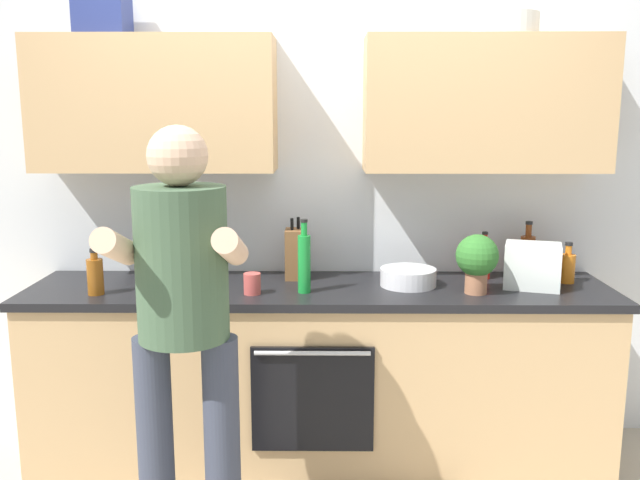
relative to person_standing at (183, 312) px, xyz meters
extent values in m
plane|color=#B2A893|center=(0.50, 0.78, -1.01)|extent=(12.00, 12.00, 0.00)
cube|color=silver|center=(0.50, 1.14, 0.24)|extent=(4.00, 0.06, 2.50)
cube|color=tan|center=(-0.31, 0.95, 0.77)|extent=(1.18, 0.32, 0.65)
cube|color=tan|center=(1.31, 0.95, 0.77)|extent=(1.18, 0.32, 0.65)
cylinder|color=silver|center=(1.39, 0.95, 1.14)|extent=(0.32, 0.32, 0.10)
cube|color=navy|center=(-0.54, 0.95, 1.21)|extent=(0.24, 0.20, 0.22)
cube|color=tan|center=(0.50, 0.78, -0.58)|extent=(2.80, 0.60, 0.86)
cube|color=black|center=(0.50, 0.78, -0.13)|extent=(2.84, 0.64, 0.04)
cube|color=black|center=(0.47, 0.47, -0.56)|extent=(0.56, 0.02, 0.50)
cylinder|color=silver|center=(0.47, 0.44, -0.33)|extent=(0.52, 0.02, 0.02)
cylinder|color=#383D4C|center=(-0.13, 0.00, -0.55)|extent=(0.14, 0.14, 0.90)
cylinder|color=#383D4C|center=(0.13, 0.00, -0.55)|extent=(0.14, 0.14, 0.90)
cylinder|color=#3F593F|center=(0.00, 0.00, 0.18)|extent=(0.34, 0.34, 0.57)
sphere|color=#D8AD8C|center=(0.00, 0.00, 0.58)|extent=(0.22, 0.22, 0.22)
cylinder|color=#D8AD8C|center=(-0.20, -0.12, 0.27)|extent=(0.09, 0.31, 0.19)
cylinder|color=#D8AD8C|center=(0.20, -0.12, 0.27)|extent=(0.09, 0.31, 0.19)
cylinder|color=brown|center=(1.57, 1.00, 0.00)|extent=(0.07, 0.07, 0.21)
cylinder|color=brown|center=(1.57, 1.00, 0.14)|extent=(0.03, 0.03, 0.06)
cylinder|color=black|center=(1.57, 1.00, 0.18)|extent=(0.04, 0.04, 0.02)
cylinder|color=red|center=(1.34, 0.95, -0.02)|extent=(0.07, 0.07, 0.17)
cylinder|color=red|center=(1.34, 0.95, 0.09)|extent=(0.03, 0.03, 0.06)
cylinder|color=black|center=(1.34, 0.95, 0.13)|extent=(0.03, 0.03, 0.01)
cylinder|color=#198C33|center=(0.43, 0.67, 0.03)|extent=(0.06, 0.06, 0.27)
cylinder|color=#198C33|center=(0.43, 0.67, 0.20)|extent=(0.03, 0.03, 0.06)
cylinder|color=black|center=(0.43, 0.67, 0.24)|extent=(0.03, 0.03, 0.01)
cylinder|color=orange|center=(1.73, 0.87, -0.03)|extent=(0.07, 0.07, 0.14)
cylinder|color=orange|center=(1.73, 0.87, 0.06)|extent=(0.03, 0.03, 0.05)
cylinder|color=black|center=(1.73, 0.87, 0.09)|extent=(0.04, 0.04, 0.02)
cylinder|color=silver|center=(-0.21, 0.67, 0.03)|extent=(0.07, 0.07, 0.26)
cylinder|color=silver|center=(-0.21, 0.67, 0.18)|extent=(0.04, 0.04, 0.04)
cylinder|color=black|center=(-0.21, 0.67, 0.21)|extent=(0.04, 0.04, 0.02)
cylinder|color=#8C4C14|center=(-0.54, 0.63, -0.02)|extent=(0.07, 0.07, 0.17)
cylinder|color=#8C4C14|center=(-0.54, 0.63, 0.08)|extent=(0.03, 0.03, 0.03)
cylinder|color=black|center=(-0.54, 0.63, 0.10)|extent=(0.04, 0.04, 0.02)
cylinder|color=#BF4C47|center=(0.19, 0.64, -0.06)|extent=(0.08, 0.08, 0.10)
cylinder|color=silver|center=(0.93, 0.80, -0.06)|extent=(0.27, 0.27, 0.09)
cube|color=brown|center=(0.38, 0.95, 0.02)|extent=(0.10, 0.14, 0.25)
cylinder|color=black|center=(0.36, 0.93, 0.18)|extent=(0.02, 0.02, 0.06)
cylinder|color=black|center=(0.39, 0.97, 0.18)|extent=(0.02, 0.02, 0.06)
cylinder|color=#9E6647|center=(1.24, 0.66, -0.05)|extent=(0.10, 0.10, 0.10)
sphere|color=#2D6B28|center=(1.24, 0.66, 0.08)|extent=(0.20, 0.20, 0.20)
cube|color=silver|center=(1.53, 0.77, 0.00)|extent=(0.31, 0.27, 0.21)
camera|label=1|loc=(0.53, -2.42, 0.73)|focal=37.89mm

